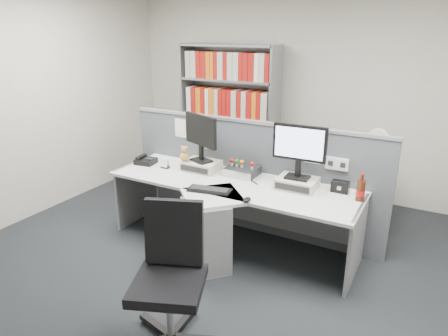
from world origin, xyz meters
The scene contains 21 objects.
ground centered at (0.00, 0.00, 0.00)m, with size 5.50×5.50×0.00m, color #24272B.
room_shell centered at (0.00, 0.00, 1.79)m, with size 5.04×5.54×2.72m.
partition centered at (0.00, 1.25, 0.65)m, with size 3.00×0.08×1.27m.
desk centered at (0.00, 0.60, 0.46)m, with size 2.60×1.20×0.72m.
monitor_riser_left centered at (-0.46, 0.98, 0.77)m, with size 0.38×0.31×0.10m.
monitor_riser_right centered at (0.64, 0.98, 0.77)m, with size 0.38×0.31×0.10m.
monitor_left centered at (-0.46, 0.98, 1.13)m, with size 0.48×0.23×0.52m.
monitor_right centered at (0.64, 0.98, 1.14)m, with size 0.52×0.17×0.53m.
desktop_pc centered at (0.00, 1.06, 0.76)m, with size 0.33×0.29×0.09m.
figurines centered at (-0.01, 1.04, 0.86)m, with size 0.29×0.05×0.09m.
keyboard centered at (-0.07, 0.49, 0.73)m, with size 0.44×0.23×0.03m.
mouse centered at (0.35, 0.44, 0.74)m, with size 0.07×0.10×0.04m, color black.
desk_phone centered at (-1.15, 0.85, 0.75)m, with size 0.24×0.22×0.09m.
desk_calendar centered at (-0.85, 0.84, 0.77)m, with size 0.09×0.07×0.11m.
plush_toy centered at (-0.63, 0.90, 0.89)m, with size 0.10×0.10×0.17m.
speaker centered at (1.03, 1.08, 0.77)m, with size 0.16×0.09×0.11m, color black.
cola_bottle centered at (1.24, 0.96, 0.82)m, with size 0.08×0.08×0.26m.
shelving_unit centered at (-0.90, 2.44, 0.98)m, with size 1.41×0.40×2.00m.
filing_cabinet centered at (1.20, 1.99, 0.35)m, with size 0.45×0.61×0.70m.
desk_fan centered at (1.20, 1.99, 0.99)m, with size 0.27×0.18×0.47m.
office_chair centered at (0.25, -0.60, 0.55)m, with size 0.68×0.67×1.03m.
Camera 1 is at (1.78, -2.59, 2.21)m, focal length 32.41 mm.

